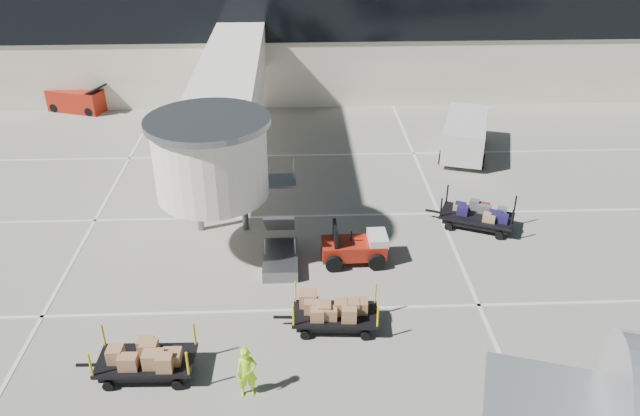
{
  "coord_description": "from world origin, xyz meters",
  "views": [
    {
      "loc": [
        -0.68,
        -16.29,
        14.3
      ],
      "look_at": [
        0.26,
        6.13,
        2.0
      ],
      "focal_mm": 35.0,
      "sensor_mm": 36.0,
      "label": 1
    }
  ],
  "objects_px": {
    "box_cart_far": "(148,359)",
    "ground_worker": "(247,372)",
    "suitcase_cart": "(478,217)",
    "minivan": "(465,132)",
    "box_cart_near": "(340,314)",
    "baggage_tug": "(355,247)",
    "belt_loader": "(77,100)"
  },
  "relations": [
    {
      "from": "baggage_tug",
      "to": "belt_loader",
      "type": "xyz_separation_m",
      "value": [
        -16.79,
        18.79,
        0.09
      ]
    },
    {
      "from": "baggage_tug",
      "to": "minivan",
      "type": "relative_size",
      "value": 0.46
    },
    {
      "from": "ground_worker",
      "to": "box_cart_far",
      "type": "bearing_deg",
      "value": 153.22
    },
    {
      "from": "ground_worker",
      "to": "minivan",
      "type": "distance_m",
      "value": 21.31
    },
    {
      "from": "box_cart_far",
      "to": "belt_loader",
      "type": "height_order",
      "value": "belt_loader"
    },
    {
      "from": "baggage_tug",
      "to": "suitcase_cart",
      "type": "xyz_separation_m",
      "value": [
        5.74,
        2.43,
        -0.08
      ]
    },
    {
      "from": "belt_loader",
      "to": "suitcase_cart",
      "type": "bearing_deg",
      "value": -17.06
    },
    {
      "from": "belt_loader",
      "to": "box_cart_far",
      "type": "bearing_deg",
      "value": -50.1
    },
    {
      "from": "box_cart_near",
      "to": "belt_loader",
      "type": "relative_size",
      "value": 0.89
    },
    {
      "from": "suitcase_cart",
      "to": "minivan",
      "type": "relative_size",
      "value": 0.67
    },
    {
      "from": "suitcase_cart",
      "to": "box_cart_near",
      "type": "relative_size",
      "value": 1.06
    },
    {
      "from": "minivan",
      "to": "ground_worker",
      "type": "bearing_deg",
      "value": -104.21
    },
    {
      "from": "baggage_tug",
      "to": "box_cart_far",
      "type": "distance_m",
      "value": 9.53
    },
    {
      "from": "suitcase_cart",
      "to": "minivan",
      "type": "distance_m",
      "value": 8.59
    },
    {
      "from": "suitcase_cart",
      "to": "box_cart_far",
      "type": "distance_m",
      "value": 15.57
    },
    {
      "from": "baggage_tug",
      "to": "ground_worker",
      "type": "xyz_separation_m",
      "value": [
        -3.97,
        -7.27,
        0.25
      ]
    },
    {
      "from": "box_cart_far",
      "to": "ground_worker",
      "type": "bearing_deg",
      "value": -16.28
    },
    {
      "from": "ground_worker",
      "to": "minivan",
      "type": "xyz_separation_m",
      "value": [
        11.16,
        18.15,
        0.35
      ]
    },
    {
      "from": "ground_worker",
      "to": "minivan",
      "type": "relative_size",
      "value": 0.3
    },
    {
      "from": "baggage_tug",
      "to": "box_cart_far",
      "type": "height_order",
      "value": "baggage_tug"
    },
    {
      "from": "suitcase_cart",
      "to": "box_cart_near",
      "type": "distance_m",
      "value": 9.43
    },
    {
      "from": "box_cart_near",
      "to": "box_cart_far",
      "type": "bearing_deg",
      "value": -158.67
    },
    {
      "from": "belt_loader",
      "to": "minivan",
      "type": "bearing_deg",
      "value": 0.65
    },
    {
      "from": "baggage_tug",
      "to": "belt_loader",
      "type": "height_order",
      "value": "belt_loader"
    },
    {
      "from": "box_cart_far",
      "to": "ground_worker",
      "type": "height_order",
      "value": "ground_worker"
    },
    {
      "from": "baggage_tug",
      "to": "box_cart_far",
      "type": "bearing_deg",
      "value": -140.39
    },
    {
      "from": "suitcase_cart",
      "to": "belt_loader",
      "type": "height_order",
      "value": "belt_loader"
    },
    {
      "from": "suitcase_cart",
      "to": "belt_loader",
      "type": "bearing_deg",
      "value": 167.25
    },
    {
      "from": "box_cart_near",
      "to": "minivan",
      "type": "relative_size",
      "value": 0.64
    },
    {
      "from": "baggage_tug",
      "to": "belt_loader",
      "type": "bearing_deg",
      "value": 130.33
    },
    {
      "from": "minivan",
      "to": "belt_loader",
      "type": "xyz_separation_m",
      "value": [
        -23.98,
        7.92,
        -0.51
      ]
    },
    {
      "from": "baggage_tug",
      "to": "minivan",
      "type": "distance_m",
      "value": 13.05
    }
  ]
}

